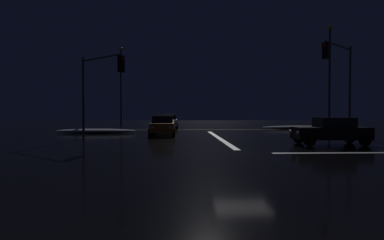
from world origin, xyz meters
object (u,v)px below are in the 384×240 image
Objects in this scene: sedan_blue at (170,119)px; streetlamp_left_far at (121,81)px; sedan_orange at (163,125)px; sedan_silver at (169,121)px; traffic_signal_ne at (341,72)px; sedan_black_crossing at (331,131)px; traffic_signal_nw at (99,80)px; sedan_white at (169,120)px; streetlamp_right_near at (330,72)px; sedan_green at (165,123)px.

sedan_blue is 0.42× the size of streetlamp_left_far.
sedan_orange is 11.06m from sedan_silver.
traffic_signal_ne reaches higher than sedan_silver.
sedan_black_crossing is at bearing -62.96° from sedan_silver.
traffic_signal_nw is at bearing -179.61° from traffic_signal_ne.
sedan_white is at bearing -89.48° from sedan_blue.
sedan_white is 21.98m from traffic_signal_nw.
sedan_blue is at bearing 90.00° from sedan_orange.
traffic_signal_nw is 0.62× the size of streetlamp_right_near.
streetlamp_left_far is at bearing 130.03° from traffic_signal_ne.
streetlamp_right_near is (2.02, 6.52, 0.77)m from traffic_signal_ne.
streetlamp_left_far is at bearing 142.61° from streetlamp_right_near.
streetlamp_left_far is at bearing 115.83° from sedan_green.
sedan_white is 1.00× the size of sedan_black_crossing.
sedan_green is 15.72m from streetlamp_right_near.
sedan_green is at bearing 142.78° from traffic_signal_ne.
sedan_blue is at bearing 90.52° from sedan_white.
sedan_orange and sedan_black_crossing have the same top height.
sedan_silver is 0.46× the size of streetlamp_right_near.
traffic_signal_ne is (16.78, 0.12, 0.60)m from traffic_signal_nw.
sedan_blue is 0.46× the size of streetlamp_right_near.
sedan_green is 16.38m from traffic_signal_ne.
sedan_green and sedan_white have the same top height.
sedan_blue is 0.64× the size of traffic_signal_ne.
sedan_black_crossing is (9.87, -19.35, 0.00)m from sedan_silver.
sedan_silver is at bearing 117.04° from sedan_black_crossing.
streetlamp_right_near reaches higher than sedan_silver.
streetlamp_right_near reaches higher than sedan_green.
traffic_signal_ne is at bearing -49.97° from streetlamp_left_far.
sedan_green is at bearing 125.80° from sedan_black_crossing.
traffic_signal_nw is 19.98m from streetlamp_right_near.
traffic_signal_ne is (12.63, -3.88, 3.87)m from sedan_orange.
traffic_signal_ne is 29.43m from streetlamp_left_far.
sedan_silver and sedan_white have the same top height.
streetlamp_right_near is at bearing -37.39° from streetlamp_left_far.
sedan_green is 15.19m from streetlamp_left_far.
sedan_orange is 0.46× the size of streetlamp_right_near.
sedan_white is 0.64× the size of traffic_signal_ne.
traffic_signal_nw reaches higher than sedan_silver.
sedan_green is 1.00× the size of sedan_black_crossing.
streetlamp_right_near is at bearing 10.23° from sedan_orange.
sedan_white is at bearing 91.40° from sedan_silver.
traffic_signal_ne is at bearing 0.39° from traffic_signal_nw.
sedan_orange is 6.62m from traffic_signal_nw.
sedan_black_crossing is 0.46× the size of streetlamp_right_near.
sedan_green is 17.31m from sedan_black_crossing.
sedan_silver is 17.35m from streetlamp_right_near.
streetlamp_right_near reaches higher than sedan_white.
sedan_white is 24.96m from traffic_signal_ne.
streetlamp_left_far is 26.35m from streetlamp_right_near.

